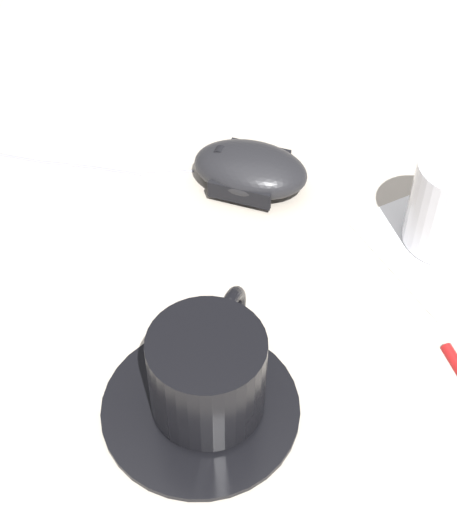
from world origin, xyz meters
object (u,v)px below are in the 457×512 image
at_px(coffee_cup, 209,370).
at_px(computer_mouse, 250,169).
at_px(drinking_glass, 453,204).
at_px(saucer, 201,406).

distance_m(coffee_cup, computer_mouse, 0.23).
distance_m(coffee_cup, drinking_glass, 0.25).
bearing_deg(drinking_glass, computer_mouse, -119.86).
relative_size(coffee_cup, drinking_glass, 1.33).
relative_size(saucer, coffee_cup, 1.33).
relative_size(saucer, drinking_glass, 1.77).
bearing_deg(computer_mouse, coffee_cup, -14.03).
height_order(coffee_cup, drinking_glass, drinking_glass).
bearing_deg(coffee_cup, saucer, -65.69).
xyz_separation_m(computer_mouse, drinking_glass, (0.09, 0.15, 0.02)).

